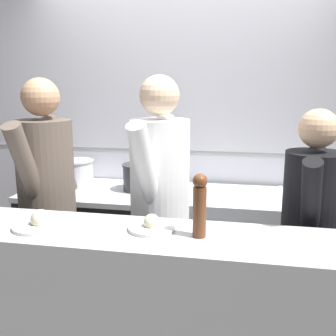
{
  "coord_description": "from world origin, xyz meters",
  "views": [
    {
      "loc": [
        0.49,
        -1.97,
        1.71
      ],
      "look_at": [
        -0.0,
        0.58,
        1.15
      ],
      "focal_mm": 42.0,
      "sensor_mm": 36.0,
      "label": 1
    }
  ],
  "objects_px": {
    "oven_range": "(103,241)",
    "plated_dish_dessert": "(152,226)",
    "chef_line": "(310,235)",
    "pepper_mill": "(200,204)",
    "sauce_pot": "(140,176)",
    "mixing_bowl_steel": "(280,191)",
    "stock_pot": "(77,173)",
    "chef_sous": "(160,206)",
    "plated_dish_appetiser": "(41,223)",
    "chef_head_cook": "(48,201)"
  },
  "relations": [
    {
      "from": "oven_range",
      "to": "plated_dish_dessert",
      "type": "height_order",
      "value": "plated_dish_dessert"
    },
    {
      "from": "chef_line",
      "to": "pepper_mill",
      "type": "bearing_deg",
      "value": -126.87
    },
    {
      "from": "sauce_pot",
      "to": "chef_line",
      "type": "distance_m",
      "value": 1.4
    },
    {
      "from": "mixing_bowl_steel",
      "to": "pepper_mill",
      "type": "distance_m",
      "value": 1.34
    },
    {
      "from": "stock_pot",
      "to": "chef_line",
      "type": "height_order",
      "value": "chef_line"
    },
    {
      "from": "pepper_mill",
      "to": "chef_sous",
      "type": "relative_size",
      "value": 0.17
    },
    {
      "from": "chef_line",
      "to": "plated_dish_appetiser",
      "type": "bearing_deg",
      "value": -146.52
    },
    {
      "from": "mixing_bowl_steel",
      "to": "chef_sous",
      "type": "xyz_separation_m",
      "value": [
        -0.76,
        -0.68,
        0.05
      ]
    },
    {
      "from": "sauce_pot",
      "to": "oven_range",
      "type": "bearing_deg",
      "value": -172.24
    },
    {
      "from": "chef_sous",
      "to": "plated_dish_dessert",
      "type": "bearing_deg",
      "value": -73.3
    },
    {
      "from": "mixing_bowl_steel",
      "to": "pepper_mill",
      "type": "relative_size",
      "value": 0.95
    },
    {
      "from": "plated_dish_dessert",
      "to": "mixing_bowl_steel",
      "type": "bearing_deg",
      "value": 59.62
    },
    {
      "from": "chef_line",
      "to": "chef_head_cook",
      "type": "bearing_deg",
      "value": -169.02
    },
    {
      "from": "chef_sous",
      "to": "oven_range",
      "type": "bearing_deg",
      "value": 143.4
    },
    {
      "from": "plated_dish_dessert",
      "to": "chef_line",
      "type": "xyz_separation_m",
      "value": [
        0.8,
        0.44,
        -0.16
      ]
    },
    {
      "from": "mixing_bowl_steel",
      "to": "chef_line",
      "type": "bearing_deg",
      "value": -81.89
    },
    {
      "from": "oven_range",
      "to": "stock_pot",
      "type": "xyz_separation_m",
      "value": [
        -0.22,
        0.06,
        0.55
      ]
    },
    {
      "from": "stock_pot",
      "to": "plated_dish_dessert",
      "type": "relative_size",
      "value": 1.2
    },
    {
      "from": "oven_range",
      "to": "mixing_bowl_steel",
      "type": "relative_size",
      "value": 4.19
    },
    {
      "from": "stock_pot",
      "to": "chef_head_cook",
      "type": "bearing_deg",
      "value": -81.33
    },
    {
      "from": "stock_pot",
      "to": "chef_sous",
      "type": "distance_m",
      "value": 1.09
    },
    {
      "from": "plated_dish_appetiser",
      "to": "chef_head_cook",
      "type": "xyz_separation_m",
      "value": [
        -0.26,
        0.56,
        -0.08
      ]
    },
    {
      "from": "plated_dish_appetiser",
      "to": "chef_line",
      "type": "bearing_deg",
      "value": 20.94
    },
    {
      "from": "chef_sous",
      "to": "chef_line",
      "type": "distance_m",
      "value": 0.88
    },
    {
      "from": "oven_range",
      "to": "chef_sous",
      "type": "distance_m",
      "value": 1.04
    },
    {
      "from": "sauce_pot",
      "to": "plated_dish_appetiser",
      "type": "distance_m",
      "value": 1.26
    },
    {
      "from": "plated_dish_appetiser",
      "to": "chef_sous",
      "type": "xyz_separation_m",
      "value": [
        0.47,
        0.58,
        -0.07
      ]
    },
    {
      "from": "mixing_bowl_steel",
      "to": "plated_dish_dessert",
      "type": "relative_size",
      "value": 1.24
    },
    {
      "from": "sauce_pot",
      "to": "chef_sous",
      "type": "height_order",
      "value": "chef_sous"
    },
    {
      "from": "sauce_pot",
      "to": "chef_sous",
      "type": "distance_m",
      "value": 0.74
    },
    {
      "from": "stock_pot",
      "to": "pepper_mill",
      "type": "bearing_deg",
      "value": -47.38
    },
    {
      "from": "stock_pot",
      "to": "plated_dish_appetiser",
      "type": "bearing_deg",
      "value": -73.75
    },
    {
      "from": "oven_range",
      "to": "chef_sous",
      "type": "xyz_separation_m",
      "value": [
        0.62,
        -0.63,
        0.54
      ]
    },
    {
      "from": "mixing_bowl_steel",
      "to": "chef_head_cook",
      "type": "bearing_deg",
      "value": -154.98
    },
    {
      "from": "mixing_bowl_steel",
      "to": "stock_pot",
      "type": "bearing_deg",
      "value": 179.55
    },
    {
      "from": "plated_dish_appetiser",
      "to": "plated_dish_dessert",
      "type": "distance_m",
      "value": 0.54
    },
    {
      "from": "pepper_mill",
      "to": "chef_sous",
      "type": "distance_m",
      "value": 0.66
    },
    {
      "from": "oven_range",
      "to": "sauce_pot",
      "type": "distance_m",
      "value": 0.63
    },
    {
      "from": "stock_pot",
      "to": "sauce_pot",
      "type": "relative_size",
      "value": 0.99
    },
    {
      "from": "stock_pot",
      "to": "mixing_bowl_steel",
      "type": "distance_m",
      "value": 1.61
    },
    {
      "from": "oven_range",
      "to": "plated_dish_appetiser",
      "type": "distance_m",
      "value": 1.36
    },
    {
      "from": "sauce_pot",
      "to": "chef_head_cook",
      "type": "height_order",
      "value": "chef_head_cook"
    },
    {
      "from": "sauce_pot",
      "to": "stock_pot",
      "type": "bearing_deg",
      "value": 178.37
    },
    {
      "from": "chef_sous",
      "to": "chef_line",
      "type": "relative_size",
      "value": 1.11
    },
    {
      "from": "plated_dish_dessert",
      "to": "chef_line",
      "type": "bearing_deg",
      "value": 29.02
    },
    {
      "from": "mixing_bowl_steel",
      "to": "chef_sous",
      "type": "distance_m",
      "value": 1.02
    },
    {
      "from": "plated_dish_dessert",
      "to": "oven_range",
      "type": "bearing_deg",
      "value": 121.08
    },
    {
      "from": "mixing_bowl_steel",
      "to": "plated_dish_appetiser",
      "type": "height_order",
      "value": "plated_dish_appetiser"
    },
    {
      "from": "stock_pot",
      "to": "mixing_bowl_steel",
      "type": "height_order",
      "value": "stock_pot"
    },
    {
      "from": "chef_sous",
      "to": "chef_head_cook",
      "type": "bearing_deg",
      "value": -169.28
    }
  ]
}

